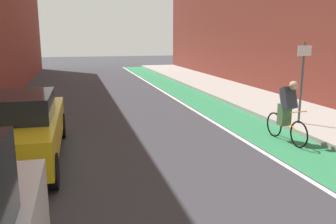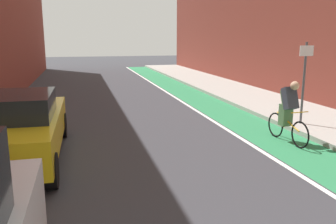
# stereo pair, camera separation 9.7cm
# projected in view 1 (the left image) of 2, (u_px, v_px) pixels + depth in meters

# --- Properties ---
(ground_plane) EXTENTS (77.28, 77.28, 0.00)m
(ground_plane) POSITION_uv_depth(u_px,v_px,m) (127.00, 112.00, 12.80)
(ground_plane) COLOR #38383D
(bike_lane_paint) EXTENTS (1.60, 35.13, 0.00)m
(bike_lane_paint) POSITION_uv_depth(u_px,v_px,m) (196.00, 99.00, 15.53)
(bike_lane_paint) COLOR #2D8451
(bike_lane_paint) RESTS_ON ground
(lane_divider_stripe) EXTENTS (0.12, 35.13, 0.00)m
(lane_divider_stripe) POSITION_uv_depth(u_px,v_px,m) (177.00, 100.00, 15.30)
(lane_divider_stripe) COLOR white
(lane_divider_stripe) RESTS_ON ground
(sidewalk_right) EXTENTS (3.03, 35.13, 0.14)m
(sidewalk_right) POSITION_uv_depth(u_px,v_px,m) (244.00, 95.00, 16.09)
(sidewalk_right) COLOR #A8A59E
(sidewalk_right) RESTS_ON ground
(parked_sedan_yellow_cab) EXTENTS (2.01, 4.55, 1.53)m
(parked_sedan_yellow_cab) POSITION_uv_depth(u_px,v_px,m) (14.00, 127.00, 7.56)
(parked_sedan_yellow_cab) COLOR yellow
(parked_sedan_yellow_cab) RESTS_ON ground
(cyclist_mid) EXTENTS (0.48, 1.72, 1.62)m
(cyclist_mid) POSITION_uv_depth(u_px,v_px,m) (287.00, 110.00, 9.05)
(cyclist_mid) COLOR black
(cyclist_mid) RESTS_ON ground
(street_sign_post) EXTENTS (0.44, 0.07, 2.41)m
(street_sign_post) POSITION_uv_depth(u_px,v_px,m) (302.00, 75.00, 10.34)
(street_sign_post) COLOR #4C4C51
(street_sign_post) RESTS_ON sidewalk_right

